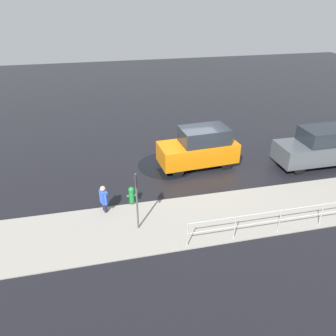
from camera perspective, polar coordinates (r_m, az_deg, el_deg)
name	(u,v)px	position (r m, az deg, el deg)	size (l,w,h in m)	color
ground_plane	(195,167)	(16.85, 4.77, 0.16)	(60.00, 60.00, 0.00)	black
kerb_strip	(226,215)	(13.52, 10.04, -8.02)	(24.00, 3.20, 0.04)	gray
moving_hatchback	(199,148)	(16.54, 5.49, 3.54)	(4.02, 1.99, 2.06)	orange
parked_sedan	(320,147)	(18.36, 25.00, 3.38)	(4.31, 1.77, 1.98)	#474C51
fire_hydrant	(132,195)	(13.88, -6.35, -4.75)	(0.42, 0.31, 0.80)	#197A2D
pedestrian	(104,198)	(13.38, -11.13, -5.10)	(0.34, 0.55, 1.22)	blue
metal_railing	(280,217)	(12.72, 18.96, -8.05)	(7.04, 0.04, 1.05)	#B7BABF
sign_post	(137,194)	(11.79, -5.51, -4.47)	(0.07, 0.44, 2.40)	#4C4C51
puddle_patch	(167,165)	(16.98, -0.16, 0.53)	(3.04, 3.04, 0.01)	black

